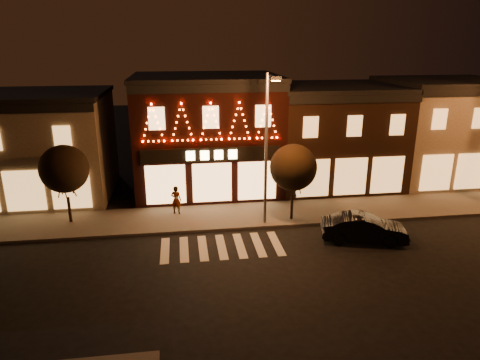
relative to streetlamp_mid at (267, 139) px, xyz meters
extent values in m
plane|color=black|center=(-2.89, -6.34, -5.30)|extent=(120.00, 120.00, 0.00)
cube|color=#47423D|center=(-0.89, 1.66, -5.22)|extent=(44.00, 4.00, 0.15)
cube|color=brown|center=(-15.89, 7.66, -1.80)|extent=(12.00, 8.00, 7.00)
cube|color=black|center=(-15.89, 7.66, 1.85)|extent=(12.20, 8.20, 0.30)
cube|color=black|center=(-2.89, 7.66, -1.30)|extent=(10.00, 8.00, 8.00)
cube|color=black|center=(-2.89, 7.66, 2.85)|extent=(10.20, 8.20, 0.30)
cube|color=black|center=(-2.89, 3.61, 2.45)|extent=(10.00, 0.25, 0.50)
cube|color=black|center=(-2.89, 3.56, -1.70)|extent=(9.00, 0.15, 0.90)
cube|color=#FFD87F|center=(-2.89, 3.46, -1.70)|extent=(3.40, 0.08, 0.60)
cube|color=black|center=(6.61, 7.66, -1.70)|extent=(9.00, 8.00, 7.20)
cube|color=black|center=(6.61, 7.66, 2.05)|extent=(9.20, 8.20, 0.30)
cube|color=black|center=(6.61, 3.61, 1.65)|extent=(9.00, 0.25, 0.50)
cube|color=brown|center=(15.61, 7.66, -1.55)|extent=(9.00, 8.00, 7.50)
cube|color=black|center=(15.61, 7.66, 2.35)|extent=(9.20, 8.20, 0.30)
cylinder|color=#59595E|center=(-0.01, 0.26, -0.76)|extent=(0.18, 0.18, 8.77)
cylinder|color=#59595E|center=(0.02, -0.62, 3.51)|extent=(0.18, 1.76, 0.11)
cube|color=#59595E|center=(0.06, -1.49, 3.46)|extent=(0.56, 0.33, 0.20)
cube|color=orange|center=(0.06, -1.49, 3.34)|extent=(0.42, 0.24, 0.05)
cylinder|color=black|center=(-11.60, 2.02, -4.38)|extent=(0.18, 0.18, 1.54)
sphere|color=black|center=(-11.60, 2.02, -1.84)|extent=(2.82, 2.82, 2.82)
cylinder|color=black|center=(1.71, 0.56, -4.39)|extent=(0.17, 0.17, 1.53)
sphere|color=black|center=(1.71, 0.56, -1.88)|extent=(2.79, 2.79, 2.79)
imported|color=black|center=(4.93, -2.71, -4.54)|extent=(4.85, 2.69, 1.51)
imported|color=gray|center=(-5.25, 2.41, -4.24)|extent=(0.77, 0.63, 1.82)
camera|label=1|loc=(-4.85, -23.22, 5.22)|focal=32.29mm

